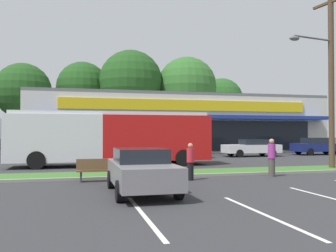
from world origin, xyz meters
TOP-DOWN VIEW (x-y plane):
  - grass_median at (0.00, 14.00)m, footprint 56.00×2.20m
  - curb_lip at (0.00, 12.78)m, footprint 56.00×0.24m
  - parking_stripe_0 at (-5.38, 5.71)m, footprint 0.12×4.80m
  - parking_stripe_1 at (-2.49, 5.03)m, footprint 0.12×4.80m
  - parking_stripe_2 at (0.63, 6.33)m, footprint 0.12×4.80m
  - storefront_building at (3.58, 36.18)m, footprint 30.37×13.70m
  - tree_left at (-13.24, 43.92)m, footprint 6.74×6.74m
  - tree_mid_left at (-6.18, 45.75)m, footprint 6.74×6.74m
  - tree_mid at (-0.18, 43.42)m, footprint 8.13×8.13m
  - tree_mid_right at (7.22, 43.06)m, footprint 7.85×7.85m
  - tree_right at (13.75, 46.90)m, footprint 6.24×6.24m
  - utility_pole at (6.36, 13.91)m, footprint 3.12×2.39m
  - city_bus at (-4.92, 19.11)m, footprint 11.97×2.80m
  - bus_stop_bench at (-6.18, 12.10)m, footprint 1.60×0.45m
  - car_0 at (1.23, 24.82)m, footprint 4.34×1.98m
  - car_2 at (-7.61, 25.37)m, footprint 4.60×1.96m
  - car_3 at (7.40, 25.02)m, footprint 4.78×1.95m
  - car_4 at (14.35, 25.75)m, footprint 4.72×1.97m
  - car_5 at (-4.88, 8.88)m, footprint 1.98×4.44m
  - pedestrian_near_bench at (-2.29, 11.62)m, footprint 0.32×0.32m
  - pedestrian_mid at (1.72, 11.95)m, footprint 0.35×0.35m

SIDE VIEW (x-z plane):
  - parking_stripe_0 at x=-5.38m, z-range 0.00..0.01m
  - parking_stripe_1 at x=-2.49m, z-range 0.00..0.01m
  - parking_stripe_2 at x=0.63m, z-range 0.00..0.01m
  - grass_median at x=0.00m, z-range 0.00..0.12m
  - curb_lip at x=0.00m, z-range 0.00..0.12m
  - bus_stop_bench at x=-6.18m, z-range 0.03..0.98m
  - car_0 at x=1.23m, z-range 0.02..1.47m
  - car_3 at x=7.40m, z-range 0.03..1.47m
  - car_5 at x=-4.88m, z-range 0.03..1.51m
  - car_2 at x=-7.61m, z-range 0.03..1.53m
  - pedestrian_near_bench at x=-2.29m, z-range 0.00..1.57m
  - car_4 at x=14.35m, z-range 0.02..1.57m
  - pedestrian_mid at x=1.72m, z-range 0.00..1.74m
  - city_bus at x=-4.92m, z-range 0.14..3.39m
  - storefront_building at x=3.58m, z-range 0.00..5.93m
  - utility_pole at x=6.36m, z-range 0.35..10.12m
  - tree_right at x=13.75m, z-range 1.86..11.84m
  - tree_left at x=-13.24m, z-range 1.83..12.25m
  - tree_mid_left at x=-6.18m, z-range 2.23..13.48m
  - tree_mid_right at x=7.22m, z-range 2.07..14.09m
  - tree_mid at x=-0.18m, z-range 2.22..14.81m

